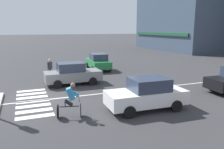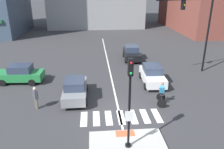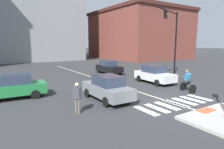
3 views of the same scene
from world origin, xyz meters
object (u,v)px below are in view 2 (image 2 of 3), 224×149
car_green_cross_left (20,74)px  pedestrian_at_curb_left (35,96)px  signal_pole (130,97)px  cyclist (162,93)px  car_grey_westbound_near (75,89)px  traffic_light_mast (200,24)px  car_white_eastbound_mid (152,75)px  car_black_eastbound_far (132,53)px

car_green_cross_left → pedestrian_at_curb_left: size_ratio=2.51×
signal_pole → cyclist: signal_pole is taller
signal_pole → pedestrian_at_curb_left: 7.81m
car_grey_westbound_near → pedestrian_at_curb_left: size_ratio=2.46×
traffic_light_mast → cyclist: bearing=-130.1°
traffic_light_mast → car_white_eastbound_mid: size_ratio=1.76×
car_black_eastbound_far → pedestrian_at_curb_left: bearing=-128.3°
car_white_eastbound_mid → signal_pole: bearing=-112.2°
signal_pole → pedestrian_at_curb_left: (-5.81, 4.77, -2.11)m
traffic_light_mast → car_white_eastbound_mid: (-4.79, -2.18, -4.06)m
traffic_light_mast → car_white_eastbound_mid: 6.65m
car_grey_westbound_near → car_black_eastbound_far: 11.36m
signal_pole → car_grey_westbound_near: size_ratio=1.19×
traffic_light_mast → cyclist: 8.86m
car_green_cross_left → cyclist: (11.49, -5.10, 0.06)m
signal_pole → car_white_eastbound_mid: size_ratio=1.18×
cyclist → pedestrian_at_curb_left: size_ratio=1.01×
car_green_cross_left → pedestrian_at_curb_left: 5.60m
signal_pole → car_black_eastbound_far: 16.15m
traffic_light_mast → car_green_cross_left: traffic_light_mast is taller
traffic_light_mast → car_black_eastbound_far: bearing=137.3°
car_black_eastbound_far → cyclist: 11.06m
car_green_cross_left → pedestrian_at_curb_left: (2.50, -5.01, 0.17)m
car_green_cross_left → cyclist: bearing=-23.9°
traffic_light_mast → cyclist: (-5.09, -6.04, -4.00)m
traffic_light_mast → pedestrian_at_curb_left: size_ratio=4.40×
car_white_eastbound_mid → car_green_cross_left: same height
car_white_eastbound_mid → traffic_light_mast: bearing=24.5°
cyclist → car_white_eastbound_mid: bearing=85.6°
car_grey_westbound_near → cyclist: bearing=-12.6°
signal_pole → pedestrian_at_curb_left: size_ratio=2.93×
car_grey_westbound_near → traffic_light_mast: bearing=22.0°
car_white_eastbound_mid → car_grey_westbound_near: bearing=-159.8°
car_white_eastbound_mid → car_black_eastbound_far: bearing=95.1°
cyclist → pedestrian_at_curb_left: (-8.99, 0.09, 0.11)m
car_white_eastbound_mid → car_black_eastbound_far: (-0.64, 7.19, 0.00)m
car_grey_westbound_near → car_white_eastbound_mid: bearing=20.2°
car_black_eastbound_far → car_green_cross_left: 12.64m
traffic_light_mast → car_grey_westbound_near: 12.99m
cyclist → pedestrian_at_curb_left: cyclist is taller
car_white_eastbound_mid → cyclist: bearing=-94.4°
car_grey_westbound_near → car_black_eastbound_far: size_ratio=0.99×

